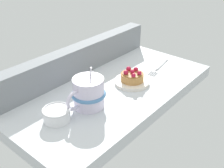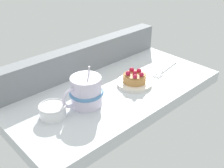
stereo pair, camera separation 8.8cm
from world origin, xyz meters
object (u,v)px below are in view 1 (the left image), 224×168
Objects in this scene: raspberry_tart at (132,76)px; dessert_fork at (159,67)px; sugar_bowl at (57,114)px; dessert_plate at (132,82)px; coffee_mug at (88,93)px.

raspberry_tart reaches higher than dessert_fork.
sugar_bowl is at bearing 175.16° from dessert_fork.
sugar_bowl is at bearing 173.62° from raspberry_tart.
sugar_bowl is (-47.83, 4.05, 1.71)cm from dessert_fork.
dessert_plate is 0.73× the size of dessert_fork.
coffee_mug is at bearing 176.72° from dessert_fork.
coffee_mug is 1.74× the size of sugar_bowl.
dessert_plate is 0.87× the size of coffee_mug.
raspberry_tart is at bearing -6.38° from sugar_bowl.
dessert_fork is (17.14, -0.62, -2.55)cm from raspberry_tart.
coffee_mug is (-20.03, 1.51, 1.80)cm from raspberry_tart.
dessert_plate is at bearing -100.55° from raspberry_tart.
coffee_mug reaches higher than sugar_bowl.
raspberry_tart is 0.57× the size of coffee_mug.
coffee_mug is 37.48cm from dessert_fork.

